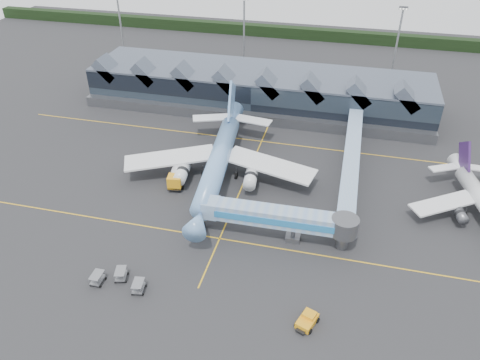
% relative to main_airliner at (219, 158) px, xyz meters
% --- Properties ---
extents(ground, '(260.00, 260.00, 0.00)m').
position_rel_main_airliner_xyz_m(ground, '(5.48, -11.14, -4.41)').
color(ground, '#262729').
rests_on(ground, ground).
extents(taxi_stripes, '(120.00, 60.00, 0.01)m').
position_rel_main_airliner_xyz_m(taxi_stripes, '(5.48, -1.14, -4.40)').
color(taxi_stripes, gold).
rests_on(taxi_stripes, ground).
extents(tree_line_far, '(260.00, 4.00, 4.00)m').
position_rel_main_airliner_xyz_m(tree_line_far, '(5.48, 98.86, -2.41)').
color(tree_line_far, black).
rests_on(tree_line_far, ground).
extents(terminal, '(90.00, 22.25, 12.52)m').
position_rel_main_airliner_xyz_m(terminal, '(0.42, 36.21, 0.47)').
color(terminal, black).
rests_on(terminal, ground).
extents(light_masts, '(132.40, 42.56, 22.45)m').
position_rel_main_airliner_xyz_m(light_masts, '(26.48, 51.66, 8.08)').
color(light_masts, gray).
rests_on(light_masts, ground).
extents(main_airliner, '(40.39, 46.72, 15.00)m').
position_rel_main_airliner_xyz_m(main_airliner, '(0.00, 0.00, 0.00)').
color(main_airliner, '#75A8EE').
rests_on(main_airliner, ground).
extents(jet_bridge, '(26.77, 4.61, 6.27)m').
position_rel_main_airliner_xyz_m(jet_bridge, '(16.83, -16.40, -0.02)').
color(jet_bridge, '#80A3D5').
rests_on(jet_bridge, ground).
extents(fuel_truck, '(4.50, 11.12, 3.69)m').
position_rel_main_airliner_xyz_m(fuel_truck, '(-7.94, -2.85, -2.34)').
color(fuel_truck, black).
rests_on(fuel_truck, ground).
extents(pushback_tug, '(3.44, 4.35, 1.75)m').
position_rel_main_airliner_xyz_m(pushback_tug, '(22.67, -33.82, -3.62)').
color(pushback_tug, orange).
rests_on(pushback_tug, ground).
extents(baggage_carts, '(8.73, 4.48, 1.75)m').
position_rel_main_airliner_xyz_m(baggage_carts, '(-6.69, -33.21, -3.42)').
color(baggage_carts, gray).
rests_on(baggage_carts, ground).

